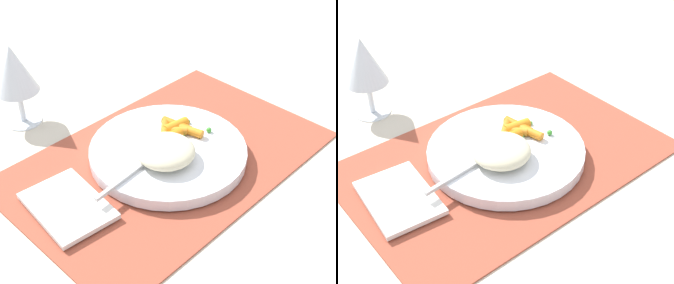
{
  "view_description": "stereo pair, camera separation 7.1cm",
  "coord_description": "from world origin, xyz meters",
  "views": [
    {
      "loc": [
        -0.46,
        -0.45,
        0.51
      ],
      "look_at": [
        0.0,
        0.0,
        0.04
      ],
      "focal_mm": 53.1,
      "sensor_mm": 36.0,
      "label": 1
    },
    {
      "loc": [
        -0.41,
        -0.49,
        0.51
      ],
      "look_at": [
        0.0,
        0.0,
        0.04
      ],
      "focal_mm": 53.1,
      "sensor_mm": 36.0,
      "label": 2
    }
  ],
  "objects": [
    {
      "name": "ground_plane",
      "position": [
        0.0,
        0.0,
        0.0
      ],
      "size": [
        2.4,
        2.4,
        0.0
      ],
      "primitive_type": "plane",
      "color": "beige"
    },
    {
      "name": "placemat",
      "position": [
        0.0,
        0.0,
        0.0
      ],
      "size": [
        0.52,
        0.33,
        0.01
      ],
      "primitive_type": "cube",
      "color": "#9E4733",
      "rests_on": "ground_plane"
    },
    {
      "name": "plate",
      "position": [
        0.0,
        0.0,
        0.02
      ],
      "size": [
        0.26,
        0.26,
        0.02
      ],
      "primitive_type": "cylinder",
      "color": "white",
      "rests_on": "placemat"
    },
    {
      "name": "rice_mound",
      "position": [
        -0.03,
        -0.02,
        0.04
      ],
      "size": [
        0.09,
        0.09,
        0.03
      ],
      "primitive_type": "ellipsoid",
      "color": "beige",
      "rests_on": "plate"
    },
    {
      "name": "carrot_portion",
      "position": [
        0.03,
        0.02,
        0.03
      ],
      "size": [
        0.08,
        0.08,
        0.02
      ],
      "color": "orange",
      "rests_on": "plate"
    },
    {
      "name": "pea_scatter",
      "position": [
        0.04,
        0.02,
        0.03
      ],
      "size": [
        0.1,
        0.08,
        0.01
      ],
      "color": "#55A33E",
      "rests_on": "plate"
    },
    {
      "name": "fork",
      "position": [
        -0.04,
        -0.0,
        0.03
      ],
      "size": [
        0.2,
        0.03,
        0.01
      ],
      "color": "silver",
      "rests_on": "plate"
    },
    {
      "name": "wine_glass",
      "position": [
        -0.1,
        0.27,
        0.1
      ],
      "size": [
        0.08,
        0.08,
        0.15
      ],
      "color": "silver",
      "rests_on": "ground_plane"
    },
    {
      "name": "napkin",
      "position": [
        -0.19,
        0.02,
        0.01
      ],
      "size": [
        0.11,
        0.14,
        0.01
      ],
      "primitive_type": "cube",
      "rotation": [
        0.0,
        0.0,
        -0.1
      ],
      "color": "white",
      "rests_on": "placemat"
    }
  ]
}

